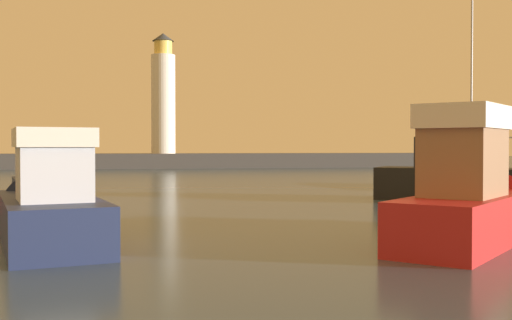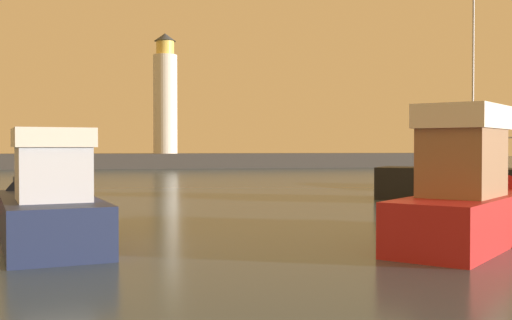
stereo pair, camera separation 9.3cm
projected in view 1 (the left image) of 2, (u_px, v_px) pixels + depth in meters
ground_plane at (183, 188)px, 35.34m from camera, size 220.00×220.00×0.00m
breakwater at (166, 161)px, 68.26m from camera, size 78.93×4.59×1.60m
lighthouse at (163, 97)px, 68.07m from camera, size 2.62×2.62×13.18m
motorboat_2 at (46, 207)px, 15.70m from camera, size 3.89×7.92×3.15m
motorboat_3 at (485, 180)px, 26.43m from camera, size 8.39×6.99×3.07m
motorboat_4 at (45, 189)px, 23.95m from camera, size 3.64×7.20×2.93m
motorboat_6 at (479, 199)px, 15.45m from camera, size 6.87×6.80×3.58m
sailboat_moored at (480, 178)px, 35.06m from camera, size 3.46×7.17×11.36m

